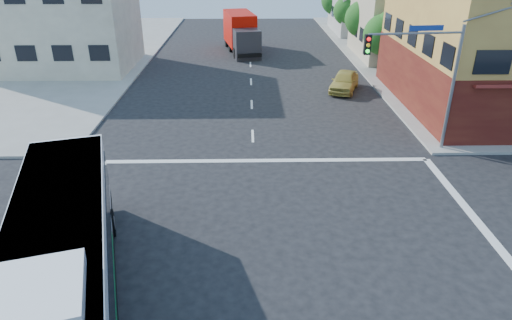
{
  "coord_description": "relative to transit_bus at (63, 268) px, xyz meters",
  "views": [
    {
      "loc": [
        -0.29,
        -12.91,
        10.83
      ],
      "look_at": [
        0.05,
        5.2,
        2.11
      ],
      "focal_mm": 32.0,
      "sensor_mm": 36.0,
      "label": 1
    }
  ],
  "objects": [
    {
      "name": "street_tree_c",
      "position": [
        17.84,
        45.73,
        1.55
      ],
      "size": [
        3.4,
        3.4,
        5.29
      ],
      "color": "#3A2615",
      "rests_on": "ground"
    },
    {
      "name": "building_west",
      "position": [
        -11.09,
        31.79,
        2.1
      ],
      "size": [
        12.06,
        10.06,
        8.0
      ],
      "color": "beige",
      "rests_on": "ground"
    },
    {
      "name": "parked_car",
      "position": [
        13.35,
        24.11,
        -1.13
      ],
      "size": [
        3.35,
        4.95,
        1.57
      ],
      "primitive_type": "imported",
      "rotation": [
        0.0,
        0.0,
        -0.36
      ],
      "color": "gold",
      "rests_on": "ground"
    },
    {
      "name": "building_east_near",
      "position": [
        22.91,
        35.79,
        2.6
      ],
      "size": [
        12.06,
        10.06,
        9.0
      ],
      "color": "tan",
      "rests_on": "ground"
    },
    {
      "name": "transit_bus",
      "position": [
        0.0,
        0.0,
        0.0
      ],
      "size": [
        6.41,
        13.44,
        3.9
      ],
      "rotation": [
        0.0,
        0.0,
        0.29
      ],
      "color": "black",
      "rests_on": "ground"
    },
    {
      "name": "street_tree_b",
      "position": [
        17.84,
        37.73,
        1.84
      ],
      "size": [
        3.8,
        3.8,
        5.79
      ],
      "color": "#3A2615",
      "rests_on": "ground"
    },
    {
      "name": "box_truck",
      "position": [
        5.02,
        38.43,
        0.02
      ],
      "size": [
        4.13,
        9.15,
        3.97
      ],
      "rotation": [
        0.0,
        0.0,
        0.19
      ],
      "color": "#28272C",
      "rests_on": "ground"
    },
    {
      "name": "ground",
      "position": [
        5.93,
        1.81,
        -1.91
      ],
      "size": [
        120.0,
        120.0,
        0.0
      ],
      "primitive_type": "plane",
      "color": "black",
      "rests_on": "ground"
    },
    {
      "name": "street_tree_a",
      "position": [
        17.84,
        29.73,
        1.68
      ],
      "size": [
        3.6,
        3.6,
        5.53
      ],
      "color": "#3A2615",
      "rests_on": "ground"
    },
    {
      "name": "signal_mast_ne",
      "position": [
        15.01,
        12.43,
        3.07
      ],
      "size": [
        7.91,
        1.13,
        8.07
      ],
      "color": "slate",
      "rests_on": "ground"
    }
  ]
}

